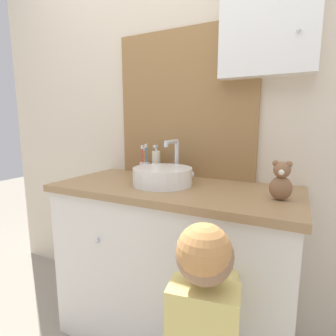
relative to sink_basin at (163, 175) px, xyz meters
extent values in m
cube|color=beige|center=(0.06, 0.31, 0.33)|extent=(3.20, 0.06, 2.50)
cube|color=olive|center=(0.00, 0.27, 0.34)|extent=(0.86, 0.02, 0.92)
cube|color=#B2C1CC|center=(0.00, 0.27, 0.34)|extent=(0.80, 0.01, 0.86)
sphere|color=silver|center=(0.59, 0.17, 0.67)|extent=(0.02, 0.02, 0.02)
cube|color=silver|center=(0.06, 0.00, -0.50)|extent=(1.20, 0.53, 0.84)
cube|color=#99754C|center=(0.06, 0.00, -0.07)|extent=(1.24, 0.57, 0.03)
sphere|color=silver|center=(-0.22, -0.28, -0.29)|extent=(0.02, 0.02, 0.02)
sphere|color=silver|center=(0.34, -0.28, -0.29)|extent=(0.02, 0.02, 0.02)
cylinder|color=white|center=(0.00, -0.01, 0.00)|extent=(0.31, 0.31, 0.09)
cylinder|color=silver|center=(0.00, -0.01, 0.04)|extent=(0.25, 0.25, 0.01)
cylinder|color=silver|center=(0.00, 0.17, 0.06)|extent=(0.02, 0.02, 0.22)
cylinder|color=silver|center=(0.00, 0.10, 0.17)|extent=(0.02, 0.14, 0.02)
cylinder|color=silver|center=(0.00, 0.04, 0.16)|extent=(0.02, 0.02, 0.02)
sphere|color=white|center=(0.08, 0.17, -0.02)|extent=(0.05, 0.05, 0.05)
cylinder|color=silver|center=(-0.23, 0.19, -0.01)|extent=(0.06, 0.06, 0.08)
cylinder|color=#3884DB|center=(-0.21, 0.19, 0.05)|extent=(0.01, 0.01, 0.18)
cube|color=white|center=(-0.21, 0.19, 0.13)|extent=(0.01, 0.02, 0.02)
cylinder|color=orange|center=(-0.23, 0.20, 0.04)|extent=(0.01, 0.01, 0.16)
cube|color=white|center=(-0.23, 0.20, 0.11)|extent=(0.01, 0.02, 0.02)
cylinder|color=#D6423D|center=(-0.24, 0.18, 0.05)|extent=(0.01, 0.01, 0.17)
cube|color=white|center=(-0.24, 0.18, 0.12)|extent=(0.01, 0.02, 0.02)
cylinder|color=beige|center=(-0.14, 0.19, 0.03)|extent=(0.05, 0.05, 0.15)
cylinder|color=silver|center=(-0.14, 0.19, 0.11)|extent=(0.02, 0.02, 0.02)
cube|color=silver|center=(-0.14, 0.18, 0.13)|extent=(0.02, 0.03, 0.02)
sphere|color=#997051|center=(0.39, -0.48, -0.13)|extent=(0.18, 0.18, 0.18)
sphere|color=tan|center=(0.39, -0.49, -0.11)|extent=(0.17, 0.17, 0.17)
cylinder|color=#E0CC70|center=(0.44, -0.27, -0.30)|extent=(0.09, 0.27, 0.05)
cylinder|color=#E5CC4C|center=(0.42, -0.14, -0.26)|extent=(0.02, 0.05, 0.12)
ellipsoid|color=brown|center=(0.57, -0.03, 0.00)|extent=(0.09, 0.07, 0.10)
sphere|color=brown|center=(0.57, -0.03, 0.08)|extent=(0.07, 0.07, 0.07)
sphere|color=brown|center=(0.54, -0.03, 0.10)|extent=(0.03, 0.03, 0.03)
sphere|color=brown|center=(0.60, -0.03, 0.10)|extent=(0.03, 0.03, 0.03)
sphere|color=silver|center=(0.57, -0.06, 0.07)|extent=(0.02, 0.02, 0.02)
camera|label=1|loc=(0.62, -1.19, 0.27)|focal=28.00mm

